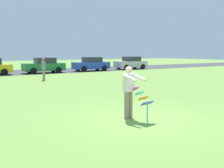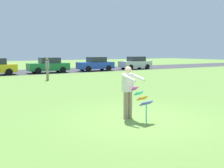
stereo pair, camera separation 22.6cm
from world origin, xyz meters
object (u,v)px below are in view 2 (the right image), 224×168
parked_car_blue (96,64)px  parked_car_silver (136,63)px  parked_car_green (49,65)px  kite_held (142,99)px  person_kite_flyer (128,90)px  person_walker_near (47,68)px

parked_car_blue → parked_car_silver: same height
parked_car_green → parked_car_blue: bearing=0.0°
kite_held → parked_car_silver: size_ratio=0.26×
person_kite_flyer → person_walker_near: 13.23m
parked_car_blue → person_kite_flyer: bearing=-115.5°
parked_car_green → kite_held: bearing=-100.6°
parked_car_blue → person_walker_near: person_walker_near is taller
person_kite_flyer → parked_car_green: 20.46m
person_kite_flyer → parked_car_green: size_ratio=0.41×
kite_held → parked_car_green: parked_car_green is taller
person_walker_near → parked_car_green: bearing=70.9°
person_kite_flyer → parked_car_green: bearing=78.7°
parked_car_blue → person_walker_near: size_ratio=2.44×
parked_car_green → parked_car_silver: (11.34, 0.00, 0.00)m
person_kite_flyer → parked_car_silver: bearing=52.6°
parked_car_silver → parked_car_blue: bearing=-180.0°
parked_car_silver → parked_car_green: bearing=-180.0°
parked_car_silver → person_walker_near: (-13.74, -6.93, 0.16)m
person_kite_flyer → parked_car_blue: person_kite_flyer is taller
person_walker_near → parked_car_blue: bearing=40.9°
person_kite_flyer → kite_held: size_ratio=1.58×
kite_held → parked_car_blue: parked_car_blue is taller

